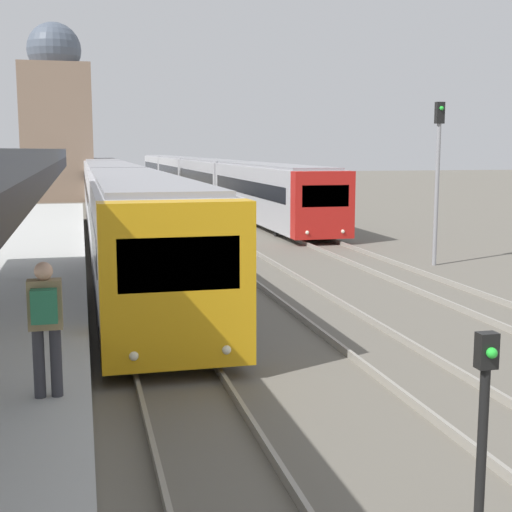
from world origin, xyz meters
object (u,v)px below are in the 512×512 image
at_px(train_far, 194,174).
at_px(person_on_platform, 45,318).
at_px(train_near, 112,191).
at_px(signal_post_near, 484,414).
at_px(signal_mast_far, 438,165).

bearing_deg(train_far, person_on_platform, -100.72).
height_order(train_near, signal_post_near, train_near).
xyz_separation_m(train_near, signal_post_near, (2.30, -31.42, -0.45)).
height_order(person_on_platform, train_far, train_far).
bearing_deg(person_on_platform, signal_post_near, -31.81).
distance_m(signal_post_near, signal_mast_far, 17.63).
distance_m(train_far, signal_post_near, 55.84).
bearing_deg(signal_post_near, train_far, 84.10).
height_order(person_on_platform, signal_mast_far, signal_mast_far).
bearing_deg(signal_post_near, person_on_platform, 148.19).
relative_size(train_near, train_far, 0.76).
distance_m(train_near, signal_mast_far, 18.72).
distance_m(person_on_platform, signal_post_near, 5.06).
relative_size(person_on_platform, train_far, 0.02).
xyz_separation_m(train_far, signal_post_near, (-5.74, -55.54, -0.43)).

